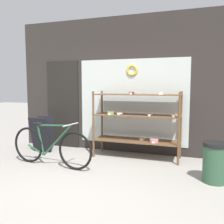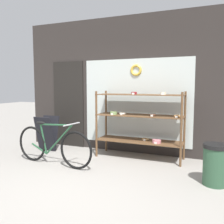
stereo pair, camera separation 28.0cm
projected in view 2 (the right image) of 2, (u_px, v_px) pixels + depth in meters
name	position (u px, v px, depth m)	size (l,w,h in m)	color
ground_plane	(78.00, 188.00, 3.72)	(30.00, 30.00, 0.00)	gray
storefront_facade	(126.00, 87.00, 5.64)	(5.22, 0.13, 3.05)	#2D2826
display_case	(140.00, 119.00, 5.15)	(1.80, 0.54, 1.40)	brown
bicycle	(53.00, 145.00, 4.77)	(1.79, 0.46, 0.83)	black
sandwich_board	(47.00, 133.00, 5.81)	(0.46, 0.39, 0.80)	black
trash_bin	(215.00, 163.00, 3.79)	(0.38, 0.38, 0.64)	#2D5138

